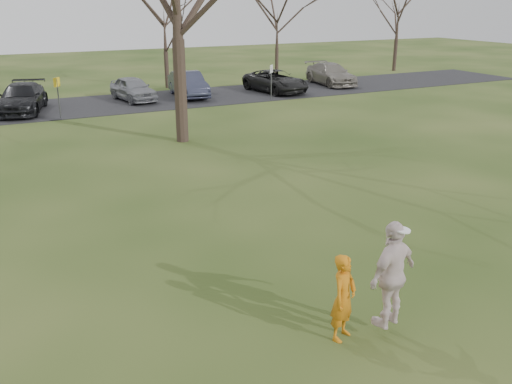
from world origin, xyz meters
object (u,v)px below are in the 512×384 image
at_px(player_defender, 344,298).
at_px(car_3, 22,98).
at_px(car_4, 133,89).
at_px(car_6, 276,81).
at_px(car_5, 188,84).
at_px(catching_play, 392,274).
at_px(car_7, 331,74).

bearing_deg(player_defender, car_3, 70.03).
xyz_separation_m(car_4, car_6, (9.01, -0.98, -0.01)).
bearing_deg(car_6, car_5, 164.41).
height_order(player_defender, car_3, player_defender).
height_order(car_5, catching_play, catching_play).
height_order(car_5, car_7, car_5).
bearing_deg(car_5, car_7, 7.16).
height_order(car_6, car_7, car_7).
bearing_deg(catching_play, car_5, 77.97).
xyz_separation_m(player_defender, car_7, (16.86, 25.45, -0.04)).
bearing_deg(car_3, car_4, 22.39).
relative_size(car_3, car_6, 1.02).
bearing_deg(car_6, car_7, 5.10).
xyz_separation_m(player_defender, catching_play, (0.79, -0.29, 0.41)).
xyz_separation_m(car_4, car_5, (3.37, -0.19, 0.06)).
xyz_separation_m(player_defender, car_4, (2.83, 25.30, -0.07)).
distance_m(car_7, catching_play, 30.35).
distance_m(car_5, car_7, 10.66).
bearing_deg(car_4, car_7, -8.02).
height_order(car_3, catching_play, catching_play).
relative_size(car_5, car_7, 0.91).
bearing_deg(player_defender, car_4, 55.94).
height_order(car_3, car_7, car_3).
distance_m(player_defender, catching_play, 0.94).
xyz_separation_m(car_7, catching_play, (-16.07, -25.75, 0.45)).
height_order(car_4, car_6, car_4).
distance_m(car_3, car_7, 20.19).
height_order(player_defender, car_6, player_defender).
xyz_separation_m(car_3, catching_play, (4.10, -24.81, 0.44)).
bearing_deg(car_3, player_defender, -67.23).
bearing_deg(car_5, catching_play, -96.71).
bearing_deg(player_defender, car_6, 36.37).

